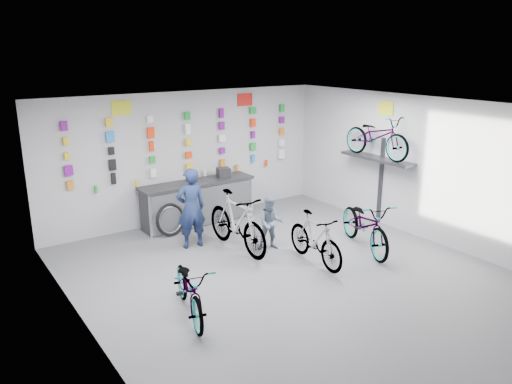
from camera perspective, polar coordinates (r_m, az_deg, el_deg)
floor at (r=9.00m, az=4.35°, el=-9.78°), size 8.00×8.00×0.00m
ceiling at (r=8.15m, az=4.80°, el=9.56°), size 8.00×8.00×0.00m
wall_back at (r=11.73m, az=-7.85°, el=4.04°), size 7.00×0.00×7.00m
wall_left at (r=6.91m, az=-18.73°, el=-5.30°), size 0.00×8.00×8.00m
wall_right at (r=10.94m, az=18.99°, el=2.43°), size 0.00×8.00×8.00m
counter at (r=11.59m, az=-6.62°, el=-1.25°), size 2.70×0.66×1.00m
merch_wall at (r=11.61m, az=-7.68°, el=5.41°), size 5.57×0.08×1.56m
wall_bracket at (r=11.55m, az=13.71°, el=3.36°), size 0.39×1.90×2.00m
sign_left at (r=10.93m, az=-15.15°, el=9.25°), size 0.42×0.02×0.30m
sign_right at (r=12.31m, az=-1.27°, el=10.51°), size 0.42×0.02×0.30m
sign_side at (r=11.47m, az=14.62°, el=9.23°), size 0.02×0.40×0.30m
bike_left at (r=7.70m, az=-7.59°, el=-10.88°), size 1.00×1.78×0.89m
bike_center at (r=9.44m, az=6.78°, el=-5.33°), size 0.59×1.66×0.98m
bike_right at (r=10.25m, az=12.39°, el=-3.64°), size 1.35×2.11×1.05m
bike_service at (r=9.96m, az=-2.20°, el=-3.42°), size 0.61×2.00×1.19m
bike_wall at (r=11.38m, az=13.64°, el=6.20°), size 0.63×1.80×0.95m
clerk at (r=10.11m, az=-7.44°, el=-1.85°), size 0.64×0.46×1.66m
customer at (r=10.01m, az=1.71°, el=-3.57°), size 0.67×0.62×1.10m
spare_wheel at (r=10.94m, az=-9.75°, el=-3.15°), size 0.75×0.33×0.72m
register at (r=11.75m, az=-3.74°, el=2.24°), size 0.34×0.35×0.22m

